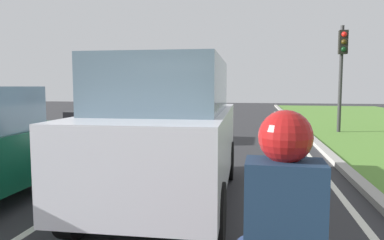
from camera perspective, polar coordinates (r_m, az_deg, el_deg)
name	(u,v)px	position (r m, az deg, el deg)	size (l,w,h in m)	color
ground_plane	(186,145)	(11.31, -0.99, -4.08)	(60.00, 60.00, 0.00)	#2D2D30
lane_line_center	(164,145)	(11.46, -4.44, -3.95)	(0.12, 32.00, 0.01)	silver
lane_line_right_edge	(304,149)	(11.20, 17.45, -4.40)	(0.12, 32.00, 0.01)	silver
curb_right	(321,147)	(11.27, 19.99, -4.13)	(0.24, 48.00, 0.12)	#9E9B93
car_suv_ahead	(168,130)	(5.66, -3.79, -1.66)	(2.07, 4.55, 2.28)	silver
car_hatchback_far	(113,115)	(12.45, -12.47, 0.75)	(1.81, 3.74, 1.78)	black
rider_person	(284,214)	(2.00, 14.45, -14.37)	(0.51, 0.41, 1.16)	#192D47
traffic_light_near_right	(342,60)	(15.17, 22.89, 8.82)	(0.32, 0.50, 4.23)	#2D2D2D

